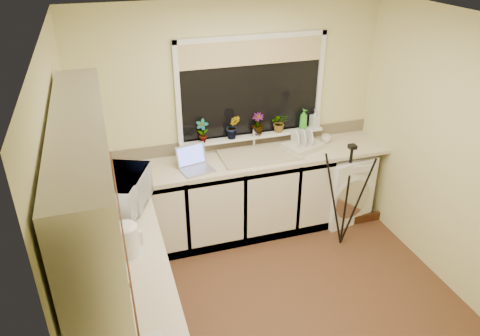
# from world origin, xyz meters

# --- Properties ---
(floor) EXTENTS (3.20, 3.20, 0.00)m
(floor) POSITION_xyz_m (0.00, 0.00, 0.00)
(floor) COLOR brown
(floor) RESTS_ON ground
(ceiling) EXTENTS (3.20, 3.20, 0.00)m
(ceiling) POSITION_xyz_m (0.00, 0.00, 2.45)
(ceiling) COLOR white
(ceiling) RESTS_ON ground
(wall_back) EXTENTS (3.20, 0.00, 3.20)m
(wall_back) POSITION_xyz_m (0.00, 1.50, 1.23)
(wall_back) COLOR beige
(wall_back) RESTS_ON ground
(wall_front) EXTENTS (3.20, 0.00, 3.20)m
(wall_front) POSITION_xyz_m (0.00, -1.50, 1.23)
(wall_front) COLOR beige
(wall_front) RESTS_ON ground
(wall_left) EXTENTS (0.00, 3.00, 3.00)m
(wall_left) POSITION_xyz_m (-1.60, 0.00, 1.23)
(wall_left) COLOR beige
(wall_left) RESTS_ON ground
(wall_right) EXTENTS (0.00, 3.00, 3.00)m
(wall_right) POSITION_xyz_m (1.60, 0.00, 1.23)
(wall_right) COLOR beige
(wall_right) RESTS_ON ground
(base_cabinet_back) EXTENTS (2.55, 0.60, 0.86)m
(base_cabinet_back) POSITION_xyz_m (-0.33, 1.20, 0.43)
(base_cabinet_back) COLOR silver
(base_cabinet_back) RESTS_ON floor
(base_cabinet_left) EXTENTS (0.54, 2.40, 0.86)m
(base_cabinet_left) POSITION_xyz_m (-1.30, -0.30, 0.43)
(base_cabinet_left) COLOR silver
(base_cabinet_left) RESTS_ON floor
(worktop_back) EXTENTS (3.20, 0.60, 0.04)m
(worktop_back) POSITION_xyz_m (0.00, 1.20, 0.88)
(worktop_back) COLOR beige
(worktop_back) RESTS_ON base_cabinet_back
(worktop_left) EXTENTS (0.60, 2.40, 0.04)m
(worktop_left) POSITION_xyz_m (-1.30, -0.30, 0.88)
(worktop_left) COLOR beige
(worktop_left) RESTS_ON base_cabinet_left
(upper_cabinet) EXTENTS (0.28, 1.90, 0.70)m
(upper_cabinet) POSITION_xyz_m (-1.44, -0.45, 1.80)
(upper_cabinet) COLOR silver
(upper_cabinet) RESTS_ON wall_left
(splashback_left) EXTENTS (0.02, 2.40, 0.45)m
(splashback_left) POSITION_xyz_m (-1.59, -0.30, 1.12)
(splashback_left) COLOR beige
(splashback_left) RESTS_ON wall_left
(splashback_back) EXTENTS (3.20, 0.02, 0.14)m
(splashback_back) POSITION_xyz_m (0.00, 1.49, 0.97)
(splashback_back) COLOR beige
(splashback_back) RESTS_ON wall_back
(window_glass) EXTENTS (1.50, 0.02, 1.00)m
(window_glass) POSITION_xyz_m (0.20, 1.49, 1.55)
(window_glass) COLOR black
(window_glass) RESTS_ON wall_back
(window_blind) EXTENTS (1.50, 0.02, 0.25)m
(window_blind) POSITION_xyz_m (0.20, 1.46, 1.92)
(window_blind) COLOR tan
(window_blind) RESTS_ON wall_back
(windowsill) EXTENTS (1.60, 0.14, 0.03)m
(windowsill) POSITION_xyz_m (0.20, 1.43, 1.04)
(windowsill) COLOR white
(windowsill) RESTS_ON wall_back
(sink) EXTENTS (0.82, 0.46, 0.03)m
(sink) POSITION_xyz_m (0.20, 1.20, 0.91)
(sink) COLOR tan
(sink) RESTS_ON worktop_back
(faucet) EXTENTS (0.03, 0.03, 0.24)m
(faucet) POSITION_xyz_m (0.20, 1.38, 1.02)
(faucet) COLOR silver
(faucet) RESTS_ON worktop_back
(washing_machine) EXTENTS (0.66, 0.65, 0.80)m
(washing_machine) POSITION_xyz_m (1.17, 1.16, 0.40)
(washing_machine) COLOR white
(washing_machine) RESTS_ON floor
(laptop) EXTENTS (0.36, 0.35, 0.22)m
(laptop) POSITION_xyz_m (-0.51, 1.13, 0.96)
(laptop) COLOR #9999A0
(laptop) RESTS_ON worktop_back
(kettle) EXTENTS (0.18, 0.18, 0.24)m
(kettle) POSITION_xyz_m (-1.27, -0.04, 1.02)
(kettle) COLOR silver
(kettle) RESTS_ON worktop_left
(dish_rack) EXTENTS (0.48, 0.41, 0.06)m
(dish_rack) POSITION_xyz_m (0.71, 1.22, 0.93)
(dish_rack) COLOR beige
(dish_rack) RESTS_ON worktop_back
(tripod) EXTENTS (0.59, 0.59, 1.17)m
(tripod) POSITION_xyz_m (0.95, 0.65, 0.58)
(tripod) COLOR black
(tripod) RESTS_ON floor
(steel_jar) EXTENTS (0.08, 0.08, 0.12)m
(steel_jar) POSITION_xyz_m (-1.37, -0.50, 0.96)
(steel_jar) COLOR white
(steel_jar) RESTS_ON worktop_left
(microwave) EXTENTS (0.58, 0.68, 0.32)m
(microwave) POSITION_xyz_m (-1.26, 0.61, 1.06)
(microwave) COLOR white
(microwave) RESTS_ON worktop_left
(plant_a) EXTENTS (0.16, 0.14, 0.25)m
(plant_a) POSITION_xyz_m (-0.36, 1.40, 1.17)
(plant_a) COLOR #999999
(plant_a) RESTS_ON windowsill
(plant_b) EXTENTS (0.17, 0.15, 0.26)m
(plant_b) POSITION_xyz_m (-0.03, 1.39, 1.18)
(plant_b) COLOR #999999
(plant_b) RESTS_ON windowsill
(plant_c) EXTENTS (0.17, 0.17, 0.23)m
(plant_c) POSITION_xyz_m (0.26, 1.43, 1.17)
(plant_c) COLOR #999999
(plant_c) RESTS_ON windowsill
(plant_d) EXTENTS (0.21, 0.18, 0.21)m
(plant_d) POSITION_xyz_m (0.51, 1.42, 1.15)
(plant_d) COLOR #999999
(plant_d) RESTS_ON windowsill
(soap_bottle_green) EXTENTS (0.11, 0.11, 0.23)m
(soap_bottle_green) POSITION_xyz_m (0.78, 1.41, 1.16)
(soap_bottle_green) COLOR green
(soap_bottle_green) RESTS_ON windowsill
(soap_bottle_clear) EXTENTS (0.10, 0.10, 0.20)m
(soap_bottle_clear) POSITION_xyz_m (0.93, 1.42, 1.15)
(soap_bottle_clear) COLOR #999999
(soap_bottle_clear) RESTS_ON windowsill
(cup_back) EXTENTS (0.14, 0.14, 0.09)m
(cup_back) POSITION_xyz_m (1.02, 1.30, 0.94)
(cup_back) COLOR silver
(cup_back) RESTS_ON worktop_back
(cup_left) EXTENTS (0.11, 0.11, 0.08)m
(cup_left) POSITION_xyz_m (-1.33, -0.48, 0.94)
(cup_left) COLOR beige
(cup_left) RESTS_ON worktop_left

